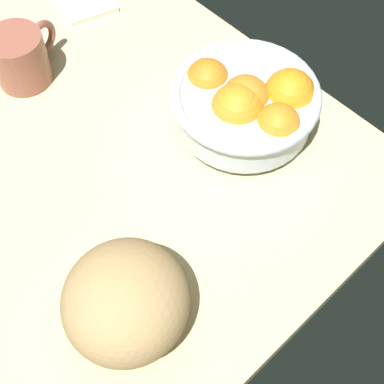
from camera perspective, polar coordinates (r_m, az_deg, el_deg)
The scene contains 4 objects.
ground_plane at distance 87.38cm, azimuth -9.41°, elevation 4.09°, with size 79.08×67.25×3.00cm, color #CFBE89.
fruit_bowl at distance 83.80cm, azimuth 5.71°, elevation 9.03°, with size 22.22×22.22×9.92cm.
bread_loaf at distance 67.58cm, azimuth -6.78°, elevation -11.01°, with size 15.97×15.43×10.97cm, color tan.
mug at distance 95.00cm, azimuth -17.21°, elevation 12.97°, with size 8.90×13.04×8.77cm.
Camera 1 is at (-46.64, 24.39, 68.25)cm, focal length 52.09 mm.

